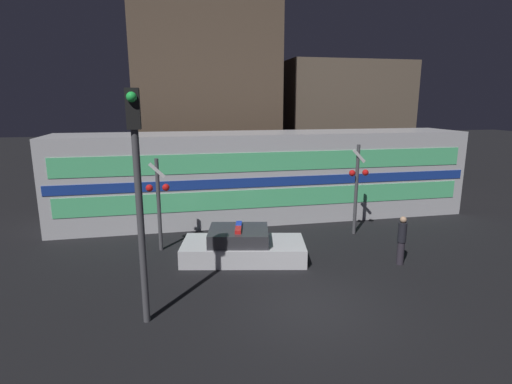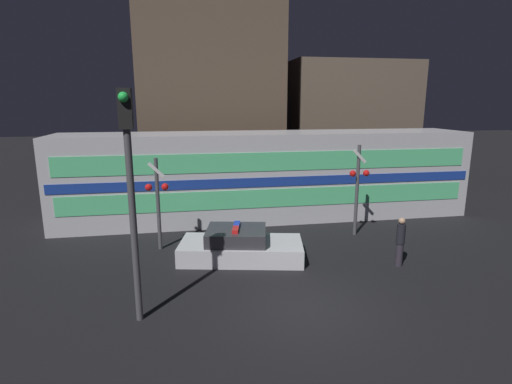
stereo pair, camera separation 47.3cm
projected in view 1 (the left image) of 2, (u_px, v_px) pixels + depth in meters
ground_plane at (311, 308)px, 10.61m from camera, size 120.00×120.00×0.00m
train at (265, 175)px, 18.66m from camera, size 18.82×3.10×4.00m
police_car at (242, 247)px, 13.83m from camera, size 4.50×2.72×1.21m
pedestrian at (402, 240)px, 13.30m from camera, size 0.28×0.28×1.67m
crossing_signal_near at (357, 184)px, 16.11m from camera, size 0.83×0.35×3.71m
crossing_signal_far at (158, 199)px, 14.31m from camera, size 0.83×0.35×3.41m
traffic_light_corner at (138, 182)px, 9.19m from camera, size 0.30×0.46×5.65m
building_left at (205, 102)px, 24.55m from camera, size 8.21×6.20×10.71m
building_center at (338, 122)px, 28.30m from camera, size 8.37×6.20×7.99m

